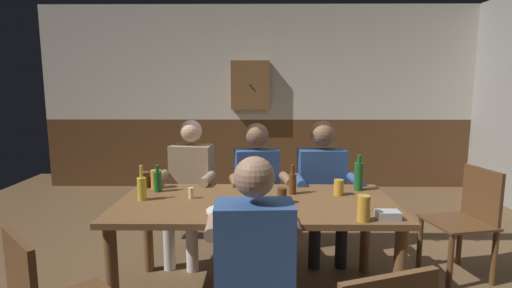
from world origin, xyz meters
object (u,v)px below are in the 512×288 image
table_candle (191,193)px  pint_glass_1 (282,196)px  dining_table (256,213)px  bottle_0 (359,175)px  chair_empty_near_right (467,219)px  pint_glass_2 (145,180)px  person_1 (258,184)px  person_3 (254,251)px  condiment_caddy (388,215)px  person_2 (323,182)px  bottle_3 (158,181)px  bottle_2 (293,183)px  pint_glass_3 (339,187)px  plate_0 (224,210)px  wall_dart_cabinet (250,85)px  pint_glass_4 (364,208)px  bottle_1 (142,188)px  person_0 (190,183)px  pint_glass_0 (156,179)px

table_candle → pint_glass_1: pint_glass_1 is taller
dining_table → bottle_0: bearing=20.2°
pint_glass_1 → chair_empty_near_right: bearing=14.6°
bottle_0 → pint_glass_2: 1.69m
person_1 → person_3: person_1 is taller
table_candle → person_3: bearing=-58.3°
table_candle → condiment_caddy: table_candle is taller
person_2 → person_1: bearing=-2.5°
bottle_3 → bottle_2: bearing=-3.0°
dining_table → bottle_3: 0.81m
bottle_0 → bottle_3: bearing=-178.0°
condiment_caddy → pint_glass_3: pint_glass_3 is taller
plate_0 → pint_glass_2: size_ratio=1.82×
dining_table → wall_dart_cabinet: wall_dart_cabinet is taller
person_2 → pint_glass_4: 1.12m
person_1 → pint_glass_2: bearing=9.5°
table_candle → plate_0: bearing=-47.8°
chair_empty_near_right → bottle_1: size_ratio=3.50×
person_1 → bottle_2: size_ratio=5.40×
condiment_caddy → pint_glass_4: size_ratio=0.89×
dining_table → bottle_2: bottle_2 is taller
condiment_caddy → person_2: bearing=101.8°
pint_glass_3 → table_candle: bearing=-174.8°
bottle_0 → table_candle: bearing=-169.3°
person_3 → wall_dart_cabinet: bearing=89.0°
person_2 → plate_0: 1.23m
person_0 → person_2: bearing=-172.0°
pint_glass_3 → pint_glass_4: 0.56m
pint_glass_2 → bottle_2: bearing=-8.9°
plate_0 → dining_table: bearing=49.1°
bottle_3 → person_2: bearing=19.2°
dining_table → person_2: bearing=50.2°
person_0 → bottle_0: size_ratio=4.41×
plate_0 → bottle_1: 0.66m
bottle_2 → bottle_3: bottle_2 is taller
pint_glass_1 → pint_glass_3: (0.43, 0.21, 0.00)m
pint_glass_0 → bottle_1: bearing=-92.4°
plate_0 → pint_glass_0: 0.83m
person_2 → chair_empty_near_right: (1.09, -0.37, -0.21)m
plate_0 → chair_empty_near_right: bearing=16.9°
chair_empty_near_right → pint_glass_2: 2.59m
bottle_2 → pint_glass_4: (0.38, -0.59, -0.01)m
person_0 → wall_dart_cabinet: size_ratio=1.75×
person_1 → bottle_1: 1.08m
chair_empty_near_right → pint_glass_4: (-1.03, -0.74, 0.32)m
dining_table → wall_dart_cabinet: bearing=92.1°
table_candle → pint_glass_0: pint_glass_0 is taller
pint_glass_2 → pint_glass_3: size_ratio=1.07×
plate_0 → pint_glass_0: (-0.59, 0.58, 0.07)m
plate_0 → bottle_2: (0.48, 0.42, 0.08)m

